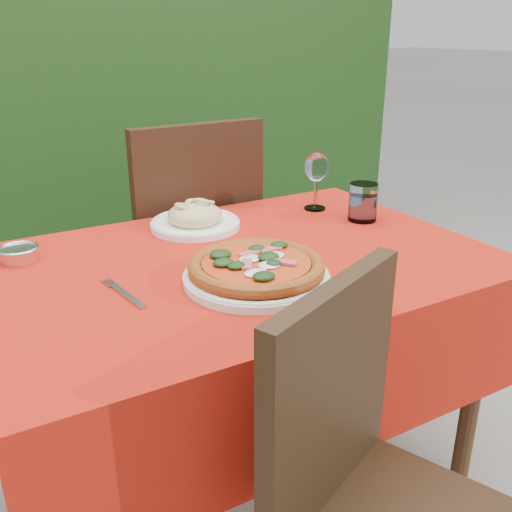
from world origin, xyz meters
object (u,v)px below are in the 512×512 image
chair_near (374,490)px  wine_glass (316,169)px  pizza_plate (256,270)px  steel_ramekin (19,255)px  pasta_plate (195,219)px  water_glass (363,204)px  chair_far (188,242)px  fork (127,296)px

chair_near → wine_glass: (0.46, 0.84, 0.36)m
pizza_plate → wine_glass: bearing=41.6°
wine_glass → steel_ramekin: (-0.90, 0.01, -0.11)m
pizza_plate → pasta_plate: pasta_plate is taller
chair_near → pizza_plate: chair_near is taller
pizza_plate → steel_ramekin: bearing=138.3°
chair_near → water_glass: bearing=29.7°
chair_near → steel_ramekin: 0.99m
chair_far → pizza_plate: size_ratio=2.84×
chair_far → pasta_plate: (-0.11, -0.31, 0.19)m
water_glass → fork: (-0.79, -0.16, -0.05)m
water_glass → steel_ramekin: (-0.95, 0.17, -0.03)m
steel_ramekin → pasta_plate: bearing=1.9°
wine_glass → fork: size_ratio=0.94×
pizza_plate → steel_ramekin: pizza_plate is taller
wine_glass → steel_ramekin: bearing=179.5°
pasta_plate → steel_ramekin: bearing=-178.1°
chair_near → fork: (-0.27, 0.52, 0.24)m
wine_glass → fork: wine_glass is taller
chair_near → pasta_plate: chair_near is taller
pizza_plate → fork: 0.29m
fork → chair_near: bearing=-71.4°
fork → steel_ramekin: bearing=107.8°
chair_far → water_glass: size_ratio=8.94×
chair_near → steel_ramekin: chair_near is taller
fork → wine_glass: bearing=15.2°
water_glass → wine_glass: size_ratio=0.61×
pasta_plate → wine_glass: 0.42m
pizza_plate → steel_ramekin: 0.61m
wine_glass → chair_near: bearing=-118.4°
chair_near → chair_far: (0.15, 1.18, 0.07)m
chair_near → steel_ramekin: size_ratio=9.99×
fork → water_glass: bearing=2.7°
water_glass → steel_ramekin: water_glass is taller
chair_near → pizza_plate: size_ratio=2.51×
steel_ramekin → pizza_plate: bearing=-41.7°
pasta_plate → fork: 0.47m
chair_near → chair_far: chair_far is taller
wine_glass → pasta_plate: bearing=176.6°
water_glass → fork: bearing=-168.3°
chair_near → chair_far: size_ratio=0.88×
chair_near → water_glass: chair_near is taller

